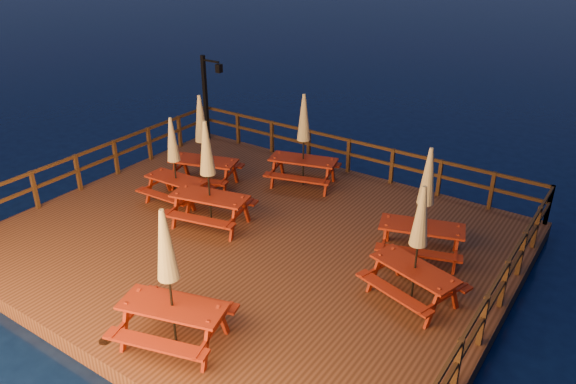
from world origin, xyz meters
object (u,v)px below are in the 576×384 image
(lamp_post, at_px, (208,91))
(picnic_table_1, at_px, (174,160))
(picnic_table_0, at_px, (208,173))
(picnic_table_2, at_px, (202,140))

(lamp_post, distance_m, picnic_table_1, 4.93)
(picnic_table_0, bearing_deg, picnic_table_1, 152.61)
(lamp_post, relative_size, picnic_table_0, 1.06)
(picnic_table_1, bearing_deg, lamp_post, 118.20)
(picnic_table_0, relative_size, picnic_table_1, 1.13)
(picnic_table_1, relative_size, picnic_table_2, 0.90)
(lamp_post, height_order, picnic_table_2, lamp_post)
(lamp_post, distance_m, picnic_table_2, 3.84)
(picnic_table_0, bearing_deg, lamp_post, 118.63)
(lamp_post, xyz_separation_m, picnic_table_2, (2.39, -2.99, -0.35))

